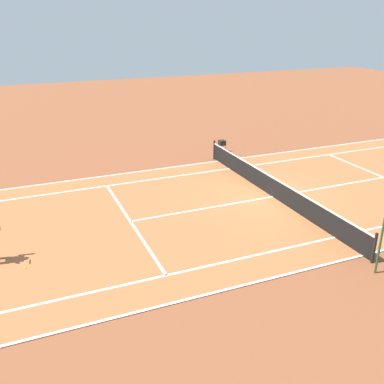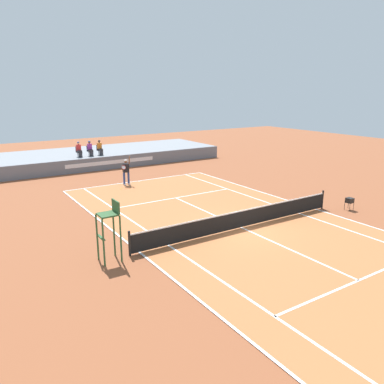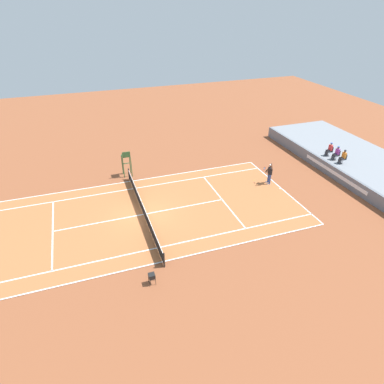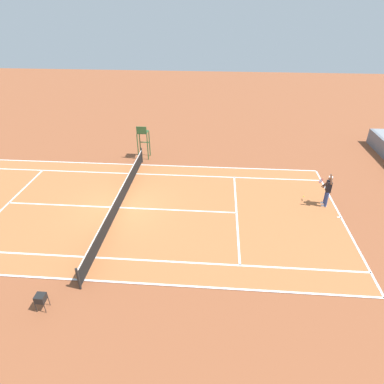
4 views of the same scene
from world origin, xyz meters
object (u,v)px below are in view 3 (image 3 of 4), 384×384
tennis_ball (254,181)px  umpire_chair (126,160)px  spectator_seated_0 (330,150)px  spectator_seated_2 (343,157)px  ball_hopper (152,276)px  tennis_player (270,173)px  spectator_seated_1 (336,153)px

tennis_ball → umpire_chair: 11.49m
spectator_seated_0 → spectator_seated_2: 1.81m
spectator_seated_0 → umpire_chair: size_ratio=0.52×
spectator_seated_2 → ball_hopper: spectator_seated_2 is taller
tennis_ball → umpire_chair: umpire_chair is taller
tennis_player → ball_hopper: (8.19, -12.32, -0.42)m
spectator_seated_1 → umpire_chair: umpire_chair is taller
spectator_seated_1 → umpire_chair: 19.06m
spectator_seated_0 → ball_hopper: size_ratio=1.81×
tennis_player → tennis_ball: bearing=-130.7°
tennis_ball → spectator_seated_0: bearing=92.6°
tennis_ball → umpire_chair: bearing=-114.5°
umpire_chair → tennis_player: bearing=63.9°
tennis_player → ball_hopper: size_ratio=2.98×
umpire_chair → ball_hopper: umpire_chair is taller
spectator_seated_0 → ball_hopper: 21.49m
ball_hopper → spectator_seated_0: bearing=115.9°
spectator_seated_2 → ball_hopper: size_ratio=1.81×
spectator_seated_0 → spectator_seated_2: (1.81, 0.00, 0.00)m
spectator_seated_2 → ball_hopper: bearing=-68.6°
tennis_ball → ball_hopper: ball_hopper is taller
umpire_chair → spectator_seated_2: bearing=71.4°
tennis_player → umpire_chair: umpire_chair is taller
spectator_seated_0 → tennis_ball: spectator_seated_0 is taller
ball_hopper → umpire_chair: bearing=175.8°
spectator_seated_2 → umpire_chair: size_ratio=0.52×
tennis_player → umpire_chair: bearing=-116.1°
tennis_player → spectator_seated_1: bearing=91.9°
spectator_seated_0 → tennis_ball: (0.36, -7.94, -1.70)m
spectator_seated_2 → tennis_player: (-0.63, -7.00, -0.74)m
spectator_seated_0 → tennis_ball: size_ratio=18.60×
spectator_seated_1 → umpire_chair: (-5.31, -18.31, -0.18)m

